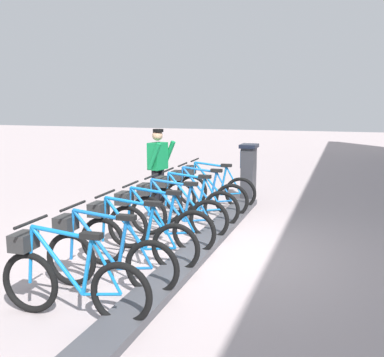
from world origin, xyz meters
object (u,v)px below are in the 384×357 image
Objects in this scene: bike_docked_7 at (67,279)px; bike_docked_1 at (202,194)px; worker_near_rack at (158,165)px; bike_docked_0 at (212,187)px; bike_docked_6 at (104,255)px; bike_docked_2 at (189,202)px; bike_docked_4 at (156,223)px; bike_docked_5 at (133,237)px; payment_kiosk at (248,171)px; bike_docked_3 at (174,212)px.

bike_docked_1 is at bearing -90.00° from bike_docked_7.
worker_near_rack is at bearing -19.13° from bike_docked_1.
bike_docked_0 is 0.77m from bike_docked_1.
bike_docked_6 is at bearing 104.33° from worker_near_rack.
bike_docked_1 is 1.04× the size of worker_near_rack.
bike_docked_2 is 1.04× the size of worker_near_rack.
bike_docked_4 is at bearing 111.91° from worker_near_rack.
bike_docked_1 and bike_docked_5 have the same top height.
payment_kiosk is 6.33m from bike_docked_7.
worker_near_rack is at bearing 20.12° from bike_docked_0.
bike_docked_0 is 3.83m from bike_docked_5.
bike_docked_3 is 1.00× the size of bike_docked_5.
payment_kiosk reaches higher than bike_docked_7.
payment_kiosk reaches higher than bike_docked_1.
payment_kiosk reaches higher than bike_docked_5.
bike_docked_6 is at bearing 90.00° from bike_docked_4.
bike_docked_0 is at bearing -90.00° from bike_docked_5.
bike_docked_0 is 1.04× the size of worker_near_rack.
worker_near_rack reaches higher than bike_docked_5.
bike_docked_5 is 1.00× the size of bike_docked_6.
bike_docked_2 is at bearing -90.00° from bike_docked_5.
bike_docked_6 is 1.00× the size of bike_docked_7.
bike_docked_2 is 1.00× the size of bike_docked_6.
payment_kiosk is 2.55m from bike_docked_2.
bike_docked_4 is (0.00, 1.53, 0.00)m from bike_docked_2.
worker_near_rack is (1.07, -2.67, 0.48)m from bike_docked_4.
bike_docked_2 is 2.30m from bike_docked_5.
bike_docked_5 is 1.00× the size of bike_docked_7.
bike_docked_2 is (0.57, 2.47, -0.24)m from payment_kiosk.
bike_docked_1 is 2.30m from bike_docked_4.
bike_docked_7 is at bearing 90.00° from bike_docked_5.
bike_docked_1 is 1.00× the size of bike_docked_7.
bike_docked_1 and bike_docked_3 have the same top height.
bike_docked_2 and bike_docked_3 have the same top height.
bike_docked_1 is at bearing -90.00° from bike_docked_5.
payment_kiosk is 5.57m from bike_docked_6.
bike_docked_1 is at bearing 160.87° from worker_near_rack.
bike_docked_7 is at bearing 90.00° from bike_docked_3.
bike_docked_0 is (0.57, 0.94, -0.24)m from payment_kiosk.
bike_docked_6 is (0.00, 3.06, 0.00)m from bike_docked_2.
bike_docked_4 is at bearing -90.00° from bike_docked_7.
bike_docked_7 is (0.00, 0.77, 0.00)m from bike_docked_6.
bike_docked_3 and bike_docked_4 have the same top height.
bike_docked_2 is at bearing -90.00° from bike_docked_6.
bike_docked_0 is at bearing -90.00° from bike_docked_3.
worker_near_rack is at bearing -75.67° from bike_docked_6.
worker_near_rack is at bearing -77.80° from bike_docked_7.
bike_docked_0 is 1.00× the size of bike_docked_6.
bike_docked_3 is 2.30m from bike_docked_6.
payment_kiosk is at bearing -140.99° from worker_near_rack.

